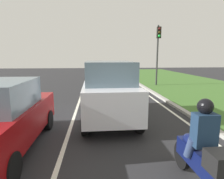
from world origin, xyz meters
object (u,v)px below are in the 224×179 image
(traffic_light_near_right, at_px, (158,45))
(car_sedan_left_lane, at_px, (0,117))
(motorcycle, at_px, (202,162))
(rider_person, at_px, (203,129))
(car_suv_ahead, at_px, (109,90))

(traffic_light_near_right, bearing_deg, car_sedan_left_lane, -125.45)
(motorcycle, distance_m, rider_person, 0.62)
(car_sedan_left_lane, xyz_separation_m, motorcycle, (4.36, -1.98, -0.35))
(car_suv_ahead, distance_m, traffic_light_near_right, 9.92)
(rider_person, distance_m, traffic_light_near_right, 13.35)
(car_suv_ahead, xyz_separation_m, rider_person, (1.37, -4.29, 0.02))
(car_sedan_left_lane, bearing_deg, rider_person, -23.08)
(motorcycle, relative_size, rider_person, 1.63)
(car_suv_ahead, bearing_deg, rider_person, -72.63)
(traffic_light_near_right, bearing_deg, car_suv_ahead, -119.14)
(car_sedan_left_lane, distance_m, rider_person, 4.77)
(car_sedan_left_lane, distance_m, motorcycle, 4.80)
(motorcycle, bearing_deg, car_suv_ahead, 106.85)
(motorcycle, bearing_deg, rider_person, 90.69)
(car_sedan_left_lane, xyz_separation_m, traffic_light_near_right, (7.69, 10.80, 2.49))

